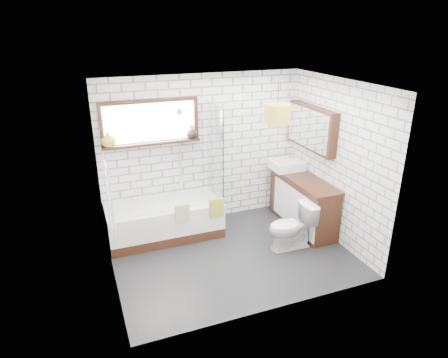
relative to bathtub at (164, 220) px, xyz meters
name	(u,v)px	position (x,y,z in m)	size (l,w,h in m)	color
floor	(232,255)	(0.80, -0.91, -0.29)	(3.40, 2.60, 0.01)	black
ceiling	(233,84)	(0.80, -0.91, 2.22)	(3.40, 2.60, 0.01)	white
wall_back	(203,150)	(0.80, 0.40, 0.96)	(3.40, 0.01, 2.50)	white
wall_front	(278,217)	(0.80, -2.21, 0.96)	(3.40, 0.01, 2.50)	white
wall_left	(105,195)	(-0.91, -0.91, 0.96)	(0.01, 2.60, 2.50)	white
wall_right	(336,162)	(2.50, -0.91, 0.96)	(0.01, 2.60, 2.50)	white
window	(150,123)	(-0.05, 0.35, 1.51)	(1.52, 0.16, 0.68)	black
towel_radiator	(109,198)	(-0.86, -0.91, 0.91)	(0.06, 0.52, 1.00)	white
mirror_cabinet	(312,128)	(2.42, -0.31, 1.36)	(0.16, 1.20, 0.70)	black
shower_riser	(180,148)	(0.40, 0.35, 1.06)	(0.02, 0.02, 1.30)	silver
bathtub	(164,220)	(0.00, 0.00, 0.00)	(1.78, 0.79, 0.58)	white
shower_screen	(215,152)	(0.87, 0.00, 1.04)	(0.02, 0.72, 1.50)	white
towel_green	(216,208)	(0.74, -0.39, 0.27)	(0.22, 0.06, 0.30)	olive
towel_beige	(182,213)	(0.20, -0.39, 0.27)	(0.22, 0.05, 0.28)	tan
vanity	(303,202)	(2.26, -0.47, 0.14)	(0.48, 1.50, 0.86)	black
basin	(286,165)	(2.20, 0.03, 0.65)	(0.53, 0.46, 0.15)	white
tap	(295,160)	(2.36, 0.03, 0.71)	(0.03, 0.03, 0.18)	silver
toilet	(291,227)	(1.71, -1.04, 0.07)	(0.71, 0.40, 0.72)	white
vase_olive	(108,140)	(-0.70, 0.32, 1.31)	(0.22, 0.22, 0.23)	olive
vase_dark	(192,134)	(0.60, 0.32, 1.28)	(0.18, 0.18, 0.19)	black
bottle	(192,133)	(0.60, 0.32, 1.29)	(0.07, 0.07, 0.21)	olive
pendant	(277,114)	(1.39, -1.01, 1.81)	(0.36, 0.36, 0.26)	olive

